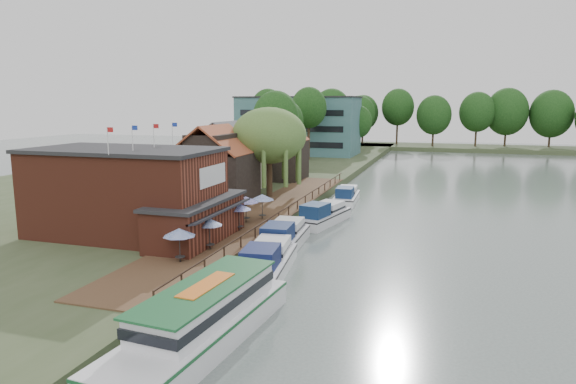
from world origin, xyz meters
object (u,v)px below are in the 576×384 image
(hotel_block, at_px, (299,125))
(cottage_c, at_px, (279,150))
(umbrella_3, at_px, (246,209))
(umbrella_1, at_px, (210,234))
(swan, at_px, (233,301))
(cruiser_1, at_px, (283,234))
(umbrella_0, at_px, (180,245))
(cruiser_2, at_px, (323,212))
(umbrella_4, at_px, (262,207))
(cruiser_3, at_px, (346,194))
(willow, at_px, (269,153))
(cottage_b, at_px, (228,155))
(pub, at_px, (146,193))
(cottage_a, at_px, (215,164))
(cruiser_0, at_px, (267,257))
(umbrella_2, at_px, (239,217))

(hotel_block, relative_size, cottage_c, 2.99)
(umbrella_3, bearing_deg, hotel_block, 102.23)
(umbrella_1, bearing_deg, swan, -54.95)
(cruiser_1, bearing_deg, umbrella_0, -119.77)
(cruiser_1, xyz_separation_m, cruiser_2, (1.06, 9.49, -0.05))
(hotel_block, height_order, umbrella_4, hotel_block)
(cruiser_2, height_order, cruiser_3, cruiser_2)
(willow, xyz_separation_m, umbrella_3, (2.37, -13.01, -3.93))
(cottage_b, bearing_deg, cruiser_1, -55.74)
(umbrella_1, bearing_deg, umbrella_0, -99.47)
(pub, xyz_separation_m, cottage_b, (-4.00, 25.00, 0.60))
(hotel_block, bearing_deg, swan, -76.29)
(umbrella_0, bearing_deg, cruiser_3, 79.42)
(pub, relative_size, swan, 45.45)
(cottage_a, height_order, cruiser_3, cottage_a)
(umbrella_3, xyz_separation_m, swan, (5.64, -15.99, -2.07))
(willow, bearing_deg, umbrella_3, -79.67)
(willow, relative_size, umbrella_3, 4.39)
(cruiser_3, bearing_deg, cruiser_1, -97.17)
(cruiser_3, bearing_deg, cottage_c, 137.17)
(cruiser_1, bearing_deg, cruiser_0, -85.60)
(cottage_b, relative_size, cruiser_0, 0.96)
(cruiser_3, bearing_deg, umbrella_2, -108.08)
(cottage_a, xyz_separation_m, cruiser_0, (12.55, -18.05, -4.03))
(cruiser_2, relative_size, cruiser_3, 1.06)
(cruiser_2, bearing_deg, umbrella_2, -107.01)
(pub, xyz_separation_m, umbrella_2, (6.55, 3.80, -2.36))
(cottage_b, distance_m, umbrella_4, 19.96)
(cottage_c, distance_m, umbrella_1, 36.88)
(pub, bearing_deg, umbrella_2, 30.12)
(pub, bearing_deg, cruiser_3, 64.41)
(cottage_c, distance_m, willow, 14.46)
(umbrella_4, distance_m, cruiser_3, 16.78)
(cottage_a, bearing_deg, willow, 48.01)
(swan, bearing_deg, hotel_block, 103.71)
(hotel_block, height_order, cruiser_2, hotel_block)
(umbrella_2, distance_m, cruiser_1, 4.19)
(cottage_c, distance_m, umbrella_2, 31.04)
(umbrella_2, height_order, cruiser_1, umbrella_2)
(pub, distance_m, cruiser_0, 12.43)
(umbrella_2, xyz_separation_m, cruiser_1, (4.04, -0.22, -1.10))
(cottage_a, distance_m, willow, 6.80)
(cottage_c, relative_size, umbrella_2, 3.58)
(swan, bearing_deg, pub, 141.97)
(cruiser_1, distance_m, swan, 12.65)
(cruiser_0, bearing_deg, cruiser_1, 90.94)
(umbrella_0, relative_size, umbrella_3, 1.00)
(umbrella_1, distance_m, swan, 8.63)
(cottage_c, distance_m, cruiser_3, 15.66)
(cottage_a, xyz_separation_m, cottage_b, (-3.00, 10.00, 0.00))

